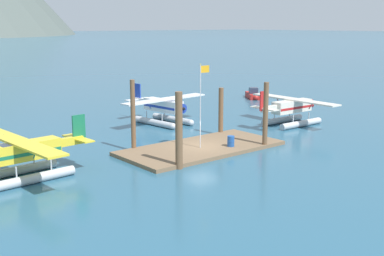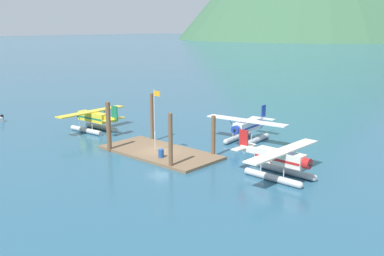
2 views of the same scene
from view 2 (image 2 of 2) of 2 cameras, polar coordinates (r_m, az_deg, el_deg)
ground_plane at (r=48.13m, az=-4.21°, el=-3.33°), size 1200.00×1200.00×0.00m
dock_platform at (r=48.08m, az=-4.21°, el=-3.16°), size 13.59×6.33×0.30m
piling_near_left at (r=48.98m, az=-10.79°, el=0.12°), size 0.52×0.52×5.56m
piling_near_right at (r=42.33m, az=-2.81°, el=-1.73°), size 0.41×0.41×5.52m
piling_far_left at (r=52.72m, az=-5.24°, el=1.37°), size 0.38×0.38×5.85m
piling_far_right at (r=46.44m, az=2.78°, el=-1.08°), size 0.44×0.44×4.44m
flagpole at (r=47.04m, az=-4.81°, el=1.89°), size 0.95×0.10×6.81m
fuel_drum at (r=45.59m, az=-4.04°, el=-3.30°), size 0.62×0.62×0.88m
seaplane_yellow_port_fwd at (r=59.34m, az=-12.71°, el=1.09°), size 7.97×10.47×3.84m
seaplane_white_bow_right at (r=53.11m, az=7.16°, el=-0.07°), size 10.49×7.96×3.84m
seaplane_cream_stbd_fwd at (r=40.85m, az=11.40°, el=-4.25°), size 7.98×10.43×3.84m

